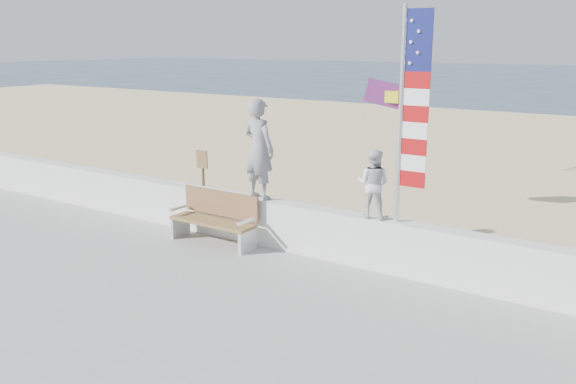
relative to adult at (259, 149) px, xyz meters
The scene contains 9 objects.
ground 2.91m from the adult, 73.62° to the right, with size 220.00×220.00×0.00m, color #2B3F56.
sand 7.30m from the adult, 85.20° to the left, with size 90.00×40.00×0.08m, color beige.
seawall 1.52m from the adult, ahead, with size 30.00×0.35×0.90m, color silver.
adult is the anchor object (origin of this frame).
child 2.41m from the adult, ahead, with size 0.57×0.45×1.18m, color silver.
bench 1.60m from the adult, 148.38° to the right, with size 1.80×0.57×1.00m.
flag 3.11m from the adult, ahead, with size 0.50×0.08×3.50m.
parafoil_kite 3.96m from the adult, 76.83° to the left, with size 1.07×0.64×0.72m.
sign 3.23m from the adult, 152.27° to the left, with size 0.32×0.07×1.46m.
Camera 1 is at (6.13, -7.16, 4.01)m, focal length 38.00 mm.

